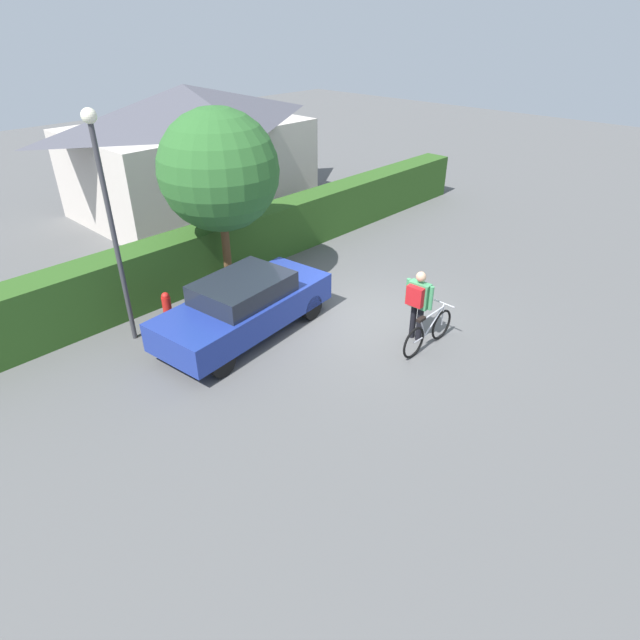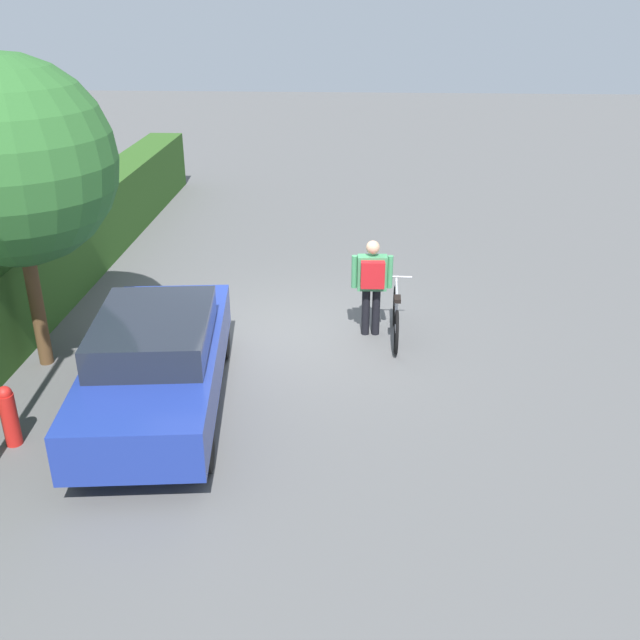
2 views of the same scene
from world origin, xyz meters
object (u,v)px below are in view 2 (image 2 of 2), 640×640
object	(u,v)px
bicycle	(396,317)
person_rider	(372,280)
parked_car_near	(157,360)
tree_kerbside	(11,163)
fire_hydrant	(9,415)

from	to	relation	value
bicycle	person_rider	xyz separation A→B (m)	(0.11, 0.39, 0.58)
parked_car_near	tree_kerbside	world-z (taller)	tree_kerbside
parked_car_near	tree_kerbside	xyz separation A→B (m)	(1.15, 2.06, 2.31)
bicycle	fire_hydrant	size ratio (longest dim) A/B	2.10
parked_car_near	bicycle	distance (m)	3.95
bicycle	fire_hydrant	world-z (taller)	bicycle
person_rider	fire_hydrant	distance (m)	5.56
person_rider	fire_hydrant	size ratio (longest dim) A/B	1.97
bicycle	tree_kerbside	distance (m)	6.00
bicycle	parked_car_near	bearing A→B (deg)	125.26
tree_kerbside	fire_hydrant	xyz separation A→B (m)	(-2.10, -0.45, -2.60)
person_rider	tree_kerbside	world-z (taller)	tree_kerbside
bicycle	tree_kerbside	size ratio (longest dim) A/B	0.38
bicycle	tree_kerbside	xyz separation A→B (m)	(-1.12, 5.27, 2.64)
tree_kerbside	bicycle	bearing A→B (deg)	-77.99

